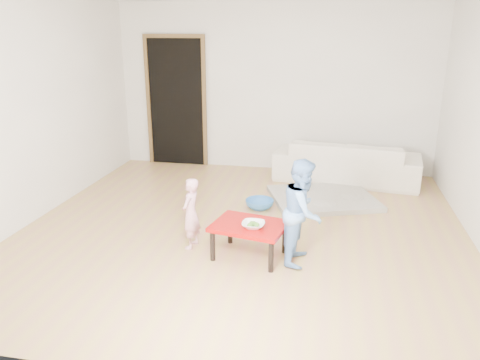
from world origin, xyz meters
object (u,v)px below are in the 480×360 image
(bowl, at_px, (253,225))
(sofa, at_px, (347,161))
(child_blue, at_px, (303,211))
(red_table, at_px, (249,240))
(child_pink, at_px, (191,213))
(basin, at_px, (260,204))

(bowl, bearing_deg, sofa, 71.53)
(sofa, relative_size, child_blue, 2.02)
(red_table, xyz_separation_m, bowl, (0.05, -0.08, 0.20))
(child_pink, distance_m, child_blue, 1.16)
(red_table, xyz_separation_m, basin, (-0.11, 1.33, -0.12))
(red_table, distance_m, child_pink, 0.67)
(sofa, relative_size, child_pink, 2.79)
(bowl, relative_size, basin, 0.61)
(bowl, bearing_deg, child_blue, 11.81)
(red_table, bearing_deg, child_blue, 2.34)
(child_pink, bearing_deg, red_table, 88.94)
(red_table, relative_size, bowl, 3.19)
(red_table, bearing_deg, sofa, 70.05)
(sofa, distance_m, red_table, 2.90)
(sofa, distance_m, bowl, 2.95)
(red_table, height_order, basin, red_table)
(child_pink, bearing_deg, basin, 164.52)
(child_pink, xyz_separation_m, child_blue, (1.15, -0.08, 0.14))
(child_pink, relative_size, basin, 2.08)
(red_table, xyz_separation_m, child_pink, (-0.63, 0.10, 0.20))
(bowl, height_order, child_blue, child_blue)
(child_blue, bearing_deg, basin, 32.25)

